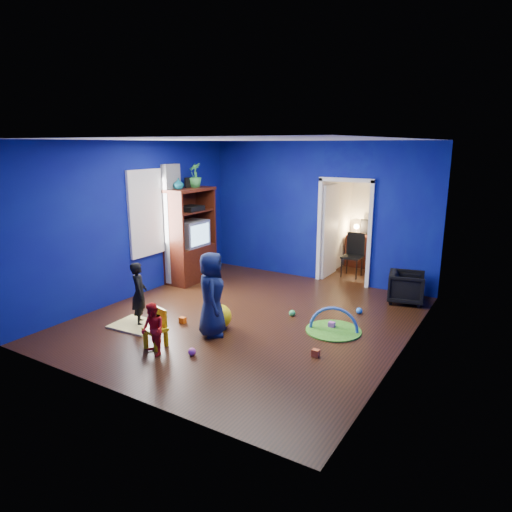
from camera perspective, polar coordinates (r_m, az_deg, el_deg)
The scene contains 34 objects.
floor at distance 7.67m, azimuth -1.00°, elevation -7.85°, with size 5.00×5.50×0.01m, color black.
ceiling at distance 7.13m, azimuth -1.10°, elevation 14.36°, with size 5.00×5.50×0.01m, color white.
wall_back at distance 9.66m, azimuth 7.75°, elevation 5.47°, with size 5.00×0.02×2.90m, color #090B6F.
wall_front at distance 5.22m, azimuth -17.45°, elevation -2.22°, with size 5.00×0.02×2.90m, color #090B6F.
wall_left at distance 8.84m, azimuth -14.92°, elevation 4.35°, with size 0.02×5.50×2.90m, color #090B6F.
wall_right at distance 6.32m, azimuth 18.48°, elevation 0.44°, with size 0.02×5.50×2.90m, color #090B6F.
alcove at distance 10.29m, azimuth 12.76°, elevation 4.64°, with size 1.00×1.75×2.50m, color silver, non-canonical shape.
armchair at distance 8.79m, azimuth 18.29°, elevation -3.74°, with size 0.61×0.63×0.57m, color black.
child_black at distance 7.52m, azimuth -14.39°, elevation -4.59°, with size 0.38×0.25×1.03m, color black.
child_navy at distance 6.88m, azimuth -5.57°, elevation -4.78°, with size 0.63×0.41×1.29m, color #0E1036.
toddler_red at distance 6.46m, azimuth -12.78°, elevation -8.95°, with size 0.36×0.28×0.74m, color #AC1216.
vase at distance 9.25m, azimuth -9.68°, elevation 8.90°, with size 0.21×0.21×0.22m, color #0D576F.
potted_plant at distance 9.64m, azimuth -7.66°, elevation 9.98°, with size 0.28×0.28×0.49m, color green.
tv_armoire at distance 9.63m, azimuth -8.25°, elevation 2.59°, with size 0.58×1.14×1.96m, color #391109.
crt_tv at distance 9.60m, azimuth -8.07°, elevation 2.80°, with size 0.46×0.70×0.54m, color silver.
yellow_blanket at distance 7.63m, azimuth -14.70°, elevation -8.34°, with size 0.75×0.60×0.03m, color #F2E07A.
hopper_ball at distance 7.25m, azimuth -4.61°, elevation -7.55°, with size 0.39×0.39×0.39m, color yellow.
kid_chair at distance 6.73m, azimuth -12.47°, elevation -9.09°, with size 0.28×0.28×0.50m, color yellow.
play_mat at distance 7.29m, azimuth 9.66°, elevation -9.17°, with size 0.86×0.86×0.02m, color green.
toy_arch at distance 7.28m, azimuth 9.66°, elevation -9.11°, with size 0.77×0.77×0.05m, color #3F8CD8.
window_left at distance 9.05m, azimuth -13.30°, elevation 5.31°, with size 0.03×0.95×1.55m, color white.
curtain at distance 9.42m, azimuth -10.36°, elevation 3.92°, with size 0.14×0.42×2.40m, color slate.
doorway at distance 9.51m, azimuth 10.98°, elevation 2.76°, with size 1.16×0.10×2.10m, color white.
study_desk at distance 11.05m, azimuth 13.59°, elevation 0.58°, with size 0.88×0.44×0.75m, color #3D140A.
desk_monitor at distance 11.05m, azimuth 13.95°, elevation 3.60°, with size 0.40×0.05×0.32m, color black.
desk_lamp at distance 11.08m, azimuth 12.47°, elevation 3.61°, with size 0.14×0.14×0.14m, color #FFD88C.
folding_chair at distance 10.14m, azimuth 11.93°, elevation -0.01°, with size 0.40×0.40×0.92m, color black.
book_shelf at distance 10.91m, azimuth 14.26°, elevation 9.13°, with size 0.88×0.24×0.04m, color white.
toy_0 at distance 6.44m, azimuth 7.47°, elevation -11.93°, with size 0.10×0.08×0.10m, color #DF5A25.
toy_1 at distance 8.07m, azimuth 12.78°, elevation -6.67°, with size 0.11×0.11×0.11m, color #2981EA.
toy_2 at distance 7.57m, azimuth -9.16°, elevation -7.93°, with size 0.10×0.08×0.10m, color #E7550C.
toy_3 at distance 7.80m, azimuth 4.56°, elevation -7.10°, with size 0.11×0.11×0.11m, color green.
toy_4 at distance 7.39m, azimuth 9.44°, elevation -8.51°, with size 0.10×0.08×0.10m, color #DF53D8.
toy_5 at distance 6.48m, azimuth -8.01°, elevation -11.72°, with size 0.11×0.11×0.11m, color #D750AD.
Camera 1 is at (3.82, -6.02, 2.84)m, focal length 32.00 mm.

